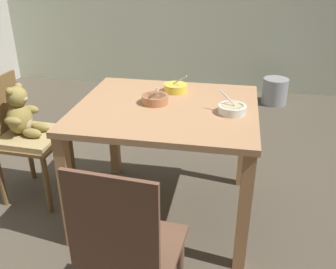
{
  "coord_description": "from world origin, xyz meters",
  "views": [
    {
      "loc": [
        0.38,
        -2.0,
        1.57
      ],
      "look_at": [
        0.0,
        0.05,
        0.54
      ],
      "focal_mm": 40.2,
      "sensor_mm": 36.0,
      "label": 1
    }
  ],
  "objects_px": {
    "teddy_chair_near_left": "(25,127)",
    "metal_pail": "(275,91)",
    "porridge_bowl_terracotta_center": "(155,99)",
    "porridge_bowl_yellow_far_center": "(176,88)",
    "teddy_chair_near_front": "(128,244)",
    "porridge_bowl_white_near_right": "(232,109)",
    "dining_table": "(166,124)"
  },
  "relations": [
    {
      "from": "teddy_chair_near_left",
      "to": "metal_pail",
      "type": "bearing_deg",
      "value": 52.86
    },
    {
      "from": "dining_table",
      "to": "porridge_bowl_white_near_right",
      "type": "xyz_separation_m",
      "value": [
        0.38,
        -0.04,
        0.14
      ]
    },
    {
      "from": "dining_table",
      "to": "teddy_chair_near_left",
      "type": "bearing_deg",
      "value": 178.16
    },
    {
      "from": "porridge_bowl_terracotta_center",
      "to": "porridge_bowl_white_near_right",
      "type": "relative_size",
      "value": 1.03
    },
    {
      "from": "teddy_chair_near_left",
      "to": "metal_pail",
      "type": "height_order",
      "value": "teddy_chair_near_left"
    },
    {
      "from": "teddy_chair_near_left",
      "to": "metal_pail",
      "type": "xyz_separation_m",
      "value": [
        1.79,
        2.12,
        -0.38
      ]
    },
    {
      "from": "teddy_chair_near_left",
      "to": "porridge_bowl_yellow_far_center",
      "type": "distance_m",
      "value": 1.03
    },
    {
      "from": "porridge_bowl_terracotta_center",
      "to": "porridge_bowl_yellow_far_center",
      "type": "xyz_separation_m",
      "value": [
        0.09,
        0.22,
        -0.0
      ]
    },
    {
      "from": "porridge_bowl_white_near_right",
      "to": "metal_pail",
      "type": "bearing_deg",
      "value": 78.35
    },
    {
      "from": "teddy_chair_near_front",
      "to": "porridge_bowl_terracotta_center",
      "type": "bearing_deg",
      "value": 10.54
    },
    {
      "from": "porridge_bowl_terracotta_center",
      "to": "metal_pail",
      "type": "distance_m",
      "value": 2.39
    },
    {
      "from": "teddy_chair_near_front",
      "to": "metal_pail",
      "type": "relative_size",
      "value": 3.21
    },
    {
      "from": "metal_pail",
      "to": "porridge_bowl_terracotta_center",
      "type": "bearing_deg",
      "value": -113.12
    },
    {
      "from": "porridge_bowl_white_near_right",
      "to": "metal_pail",
      "type": "xyz_separation_m",
      "value": [
        0.45,
        2.19,
        -0.63
      ]
    },
    {
      "from": "dining_table",
      "to": "teddy_chair_near_front",
      "type": "height_order",
      "value": "teddy_chair_near_front"
    },
    {
      "from": "dining_table",
      "to": "teddy_chair_near_front",
      "type": "bearing_deg",
      "value": -88.75
    },
    {
      "from": "teddy_chair_near_left",
      "to": "porridge_bowl_white_near_right",
      "type": "bearing_deg",
      "value": 0.1
    },
    {
      "from": "dining_table",
      "to": "metal_pail",
      "type": "xyz_separation_m",
      "value": [
        0.83,
        2.15,
        -0.49
      ]
    },
    {
      "from": "dining_table",
      "to": "porridge_bowl_terracotta_center",
      "type": "bearing_deg",
      "value": 157.35
    },
    {
      "from": "porridge_bowl_terracotta_center",
      "to": "porridge_bowl_white_near_right",
      "type": "xyz_separation_m",
      "value": [
        0.45,
        -0.07,
        -0.0
      ]
    },
    {
      "from": "porridge_bowl_terracotta_center",
      "to": "porridge_bowl_yellow_far_center",
      "type": "bearing_deg",
      "value": 68.7
    },
    {
      "from": "porridge_bowl_white_near_right",
      "to": "porridge_bowl_yellow_far_center",
      "type": "relative_size",
      "value": 1.05
    },
    {
      "from": "dining_table",
      "to": "porridge_bowl_terracotta_center",
      "type": "height_order",
      "value": "porridge_bowl_terracotta_center"
    },
    {
      "from": "dining_table",
      "to": "porridge_bowl_terracotta_center",
      "type": "xyz_separation_m",
      "value": [
        -0.07,
        0.03,
        0.14
      ]
    },
    {
      "from": "porridge_bowl_white_near_right",
      "to": "teddy_chair_near_left",
      "type": "bearing_deg",
      "value": 177.05
    },
    {
      "from": "teddy_chair_near_front",
      "to": "teddy_chair_near_left",
      "type": "height_order",
      "value": "teddy_chair_near_front"
    },
    {
      "from": "porridge_bowl_white_near_right",
      "to": "porridge_bowl_yellow_far_center",
      "type": "bearing_deg",
      "value": 141.7
    },
    {
      "from": "porridge_bowl_yellow_far_center",
      "to": "metal_pail",
      "type": "xyz_separation_m",
      "value": [
        0.82,
        1.9,
        -0.63
      ]
    },
    {
      "from": "teddy_chair_near_front",
      "to": "porridge_bowl_yellow_far_center",
      "type": "bearing_deg",
      "value": 5.23
    },
    {
      "from": "teddy_chair_near_front",
      "to": "porridge_bowl_white_near_right",
      "type": "distance_m",
      "value": 0.98
    },
    {
      "from": "porridge_bowl_white_near_right",
      "to": "metal_pail",
      "type": "relative_size",
      "value": 0.56
    },
    {
      "from": "porridge_bowl_yellow_far_center",
      "to": "porridge_bowl_terracotta_center",
      "type": "bearing_deg",
      "value": -111.3
    }
  ]
}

